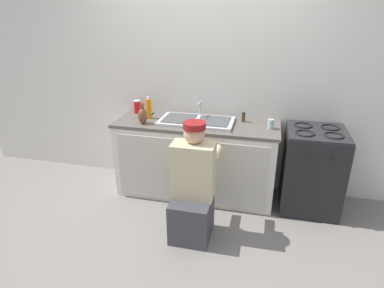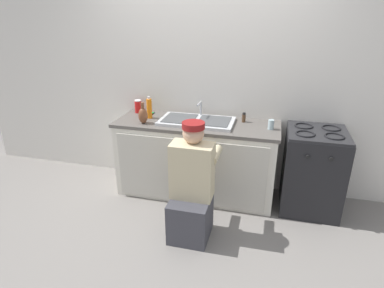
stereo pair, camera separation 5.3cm
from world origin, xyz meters
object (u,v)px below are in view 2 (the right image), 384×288
(stove_range, at_px, (312,170))
(spice_bottle_pepper, at_px, (244,118))
(plumber_person, at_px, (192,191))
(soap_bottle_orange, at_px, (149,108))
(soda_cup_red, at_px, (138,106))
(sink_double_basin, at_px, (197,121))
(water_glass, at_px, (271,125))
(cell_phone, at_px, (150,114))
(vase_decorative, at_px, (143,115))

(stove_range, xyz_separation_m, spice_bottle_pepper, (-0.76, 0.15, 0.47))
(stove_range, relative_size, plumber_person, 0.81)
(soap_bottle_orange, height_order, soda_cup_red, soap_bottle_orange)
(sink_double_basin, bearing_deg, spice_bottle_pepper, 16.52)
(water_glass, xyz_separation_m, cell_phone, (-1.38, 0.16, -0.04))
(sink_double_basin, height_order, soap_bottle_orange, soap_bottle_orange)
(water_glass, distance_m, soda_cup_red, 1.56)
(stove_range, xyz_separation_m, cell_phone, (-1.85, 0.15, 0.43))
(cell_phone, bearing_deg, stove_range, -4.53)
(sink_double_basin, distance_m, soda_cup_red, 0.78)
(spice_bottle_pepper, bearing_deg, sink_double_basin, -163.48)
(water_glass, bearing_deg, soap_bottle_orange, 178.45)
(sink_double_basin, distance_m, spice_bottle_pepper, 0.51)
(vase_decorative, bearing_deg, plumber_person, -40.25)
(cell_phone, relative_size, spice_bottle_pepper, 1.33)
(cell_phone, height_order, spice_bottle_pepper, spice_bottle_pepper)
(sink_double_basin, bearing_deg, soda_cup_red, 166.55)
(soda_cup_red, height_order, spice_bottle_pepper, soda_cup_red)
(stove_range, xyz_separation_m, soda_cup_red, (-2.01, 0.18, 0.50))
(vase_decorative, bearing_deg, stove_range, 5.38)
(sink_double_basin, xyz_separation_m, water_glass, (0.78, -0.02, 0.03))
(sink_double_basin, xyz_separation_m, soda_cup_red, (-0.76, 0.18, 0.06))
(sink_double_basin, height_order, stove_range, sink_double_basin)
(stove_range, bearing_deg, cell_phone, 175.47)
(soda_cup_red, distance_m, spice_bottle_pepper, 1.25)
(stove_range, relative_size, water_glass, 8.91)
(sink_double_basin, xyz_separation_m, vase_decorative, (-0.55, -0.17, 0.07))
(plumber_person, height_order, soap_bottle_orange, soap_bottle_orange)
(plumber_person, bearing_deg, spice_bottle_pepper, 68.80)
(water_glass, bearing_deg, sink_double_basin, 178.78)
(vase_decorative, xyz_separation_m, cell_phone, (-0.05, 0.32, -0.08))
(sink_double_basin, bearing_deg, plumber_person, -79.42)
(cell_phone, bearing_deg, vase_decorative, -80.68)
(sink_double_basin, xyz_separation_m, plumber_person, (0.14, -0.76, -0.42))
(sink_double_basin, xyz_separation_m, stove_range, (1.25, -0.00, -0.44))
(water_glass, bearing_deg, plumber_person, -131.00)
(plumber_person, distance_m, water_glass, 1.08)
(soda_cup_red, height_order, cell_phone, soda_cup_red)
(sink_double_basin, distance_m, plumber_person, 0.88)
(soap_bottle_orange, xyz_separation_m, spice_bottle_pepper, (1.04, 0.13, -0.06))
(water_glass, xyz_separation_m, vase_decorative, (-1.33, -0.15, 0.04))
(soda_cup_red, bearing_deg, stove_range, -5.23)
(soap_bottle_orange, bearing_deg, cell_phone, 111.27)
(sink_double_basin, distance_m, stove_range, 1.32)
(sink_double_basin, bearing_deg, stove_range, -0.10)
(water_glass, distance_m, spice_bottle_pepper, 0.33)
(water_glass, height_order, vase_decorative, vase_decorative)
(stove_range, height_order, water_glass, water_glass)
(water_glass, height_order, cell_phone, water_glass)
(vase_decorative, bearing_deg, spice_bottle_pepper, 16.95)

